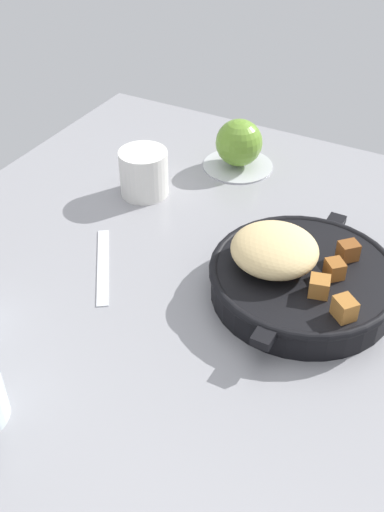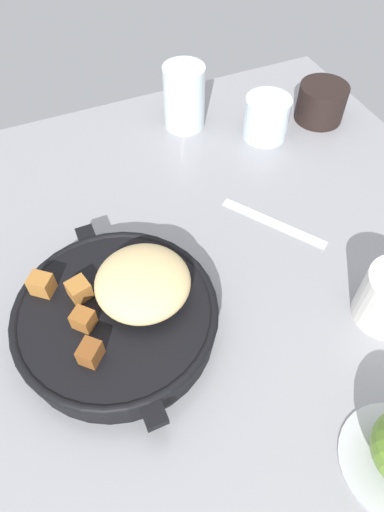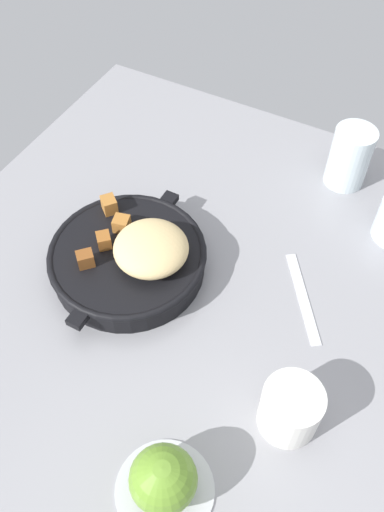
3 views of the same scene
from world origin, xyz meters
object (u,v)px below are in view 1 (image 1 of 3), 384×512
(cast_iron_skillet, at_px, (299,275))
(ceramic_mug_white, at_px, (144,173))
(red_apple, at_px, (239,143))
(butter_knife, at_px, (103,265))

(cast_iron_skillet, height_order, ceramic_mug_white, cast_iron_skillet)
(red_apple, bearing_deg, ceramic_mug_white, 146.97)
(red_apple, bearing_deg, butter_knife, 171.96)
(cast_iron_skillet, height_order, red_apple, cast_iron_skillet)
(cast_iron_skillet, xyz_separation_m, red_apple, (0.27, 0.21, 0.01))
(cast_iron_skillet, relative_size, butter_knife, 1.73)
(butter_knife, distance_m, ceramic_mug_white, 0.20)
(cast_iron_skillet, bearing_deg, red_apple, 38.33)
(ceramic_mug_white, bearing_deg, butter_knife, -165.43)
(red_apple, distance_m, ceramic_mug_white, 0.18)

